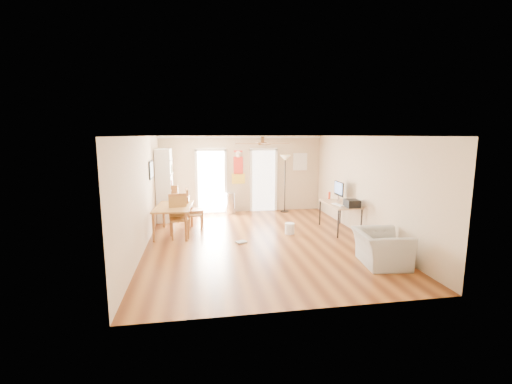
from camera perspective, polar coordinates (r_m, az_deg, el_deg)
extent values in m
plane|color=brown|center=(8.74, 0.66, -8.10)|extent=(7.00, 7.00, 0.00)
cube|color=red|center=(11.81, -2.94, 4.15)|extent=(0.46, 0.03, 1.10)
cube|color=white|center=(12.23, 7.27, 4.97)|extent=(0.50, 0.04, 0.60)
cube|color=black|center=(9.72, -16.90, 3.52)|extent=(0.04, 0.66, 0.48)
cylinder|color=silver|center=(11.67, -4.25, -1.85)|extent=(0.41, 0.41, 0.71)
cube|color=white|center=(9.55, 13.32, -2.05)|extent=(0.22, 0.46, 0.02)
cube|color=black|center=(9.35, 15.53, -1.82)|extent=(0.34, 0.39, 0.20)
cylinder|color=red|center=(10.37, 11.98, -0.55)|extent=(0.08, 0.08, 0.22)
cylinder|color=white|center=(9.37, 5.57, -6.00)|extent=(0.31, 0.31, 0.29)
cube|color=#979792|center=(8.62, -2.44, -8.23)|extent=(0.31, 0.28, 0.04)
imported|color=#A4A49F|center=(7.57, 19.90, -8.69)|extent=(1.05, 1.17, 0.70)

